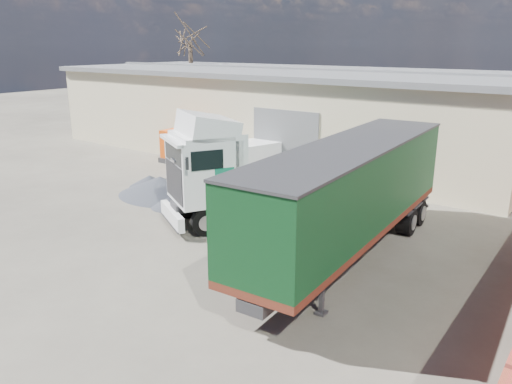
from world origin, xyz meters
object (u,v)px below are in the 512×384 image
Objects in this scene: bare_tree at (190,30)px; panel_van at (261,158)px; tractor_unit at (225,176)px; box_trailer at (351,190)px; orange_skip at (188,149)px.

panel_van is (14.74, -10.39, -6.95)m from bare_tree.
tractor_unit is 1.40× the size of panel_van.
panel_van is at bearing 137.57° from box_trailer.
orange_skip is at bearing -48.19° from bare_tree.
bare_tree reaches higher than panel_van.
panel_van is 1.59× the size of orange_skip.
bare_tree is 3.08× the size of orange_skip.
panel_van is 5.22m from orange_skip.
orange_skip is at bearing -159.90° from panel_van.
orange_skip is at bearing 171.43° from tractor_unit.
tractor_unit is at bearing -48.42° from panel_van.
panel_van is at bearing 2.57° from orange_skip.
box_trailer is at bearing -36.87° from bare_tree.
tractor_unit reaches higher than panel_van.
box_trailer is (23.44, -17.58, -5.55)m from bare_tree.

